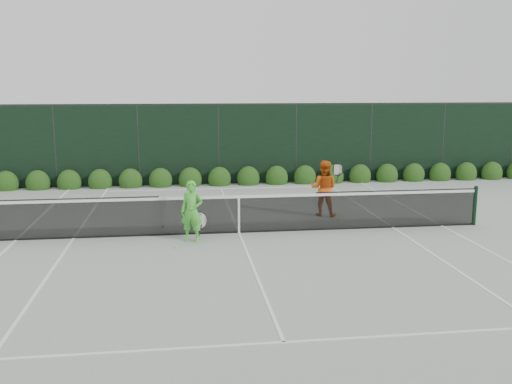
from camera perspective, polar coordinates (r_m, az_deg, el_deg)
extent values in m
plane|color=gray|center=(14.66, -1.71, -4.10)|extent=(80.00, 80.00, 0.00)
cylinder|color=black|center=(16.45, 21.05, -1.28)|extent=(0.10, 0.10, 1.07)
cube|color=black|center=(14.73, -18.22, -2.54)|extent=(4.40, 0.01, 1.02)
cube|color=black|center=(14.55, -1.72, -2.28)|extent=(4.00, 0.01, 0.96)
cube|color=black|center=(15.53, 13.89, -1.65)|extent=(4.40, 0.01, 1.02)
cube|color=white|center=(14.45, -1.73, -0.48)|extent=(12.80, 0.03, 0.07)
cube|color=black|center=(14.66, -1.71, -4.03)|extent=(12.80, 0.02, 0.04)
cube|color=white|center=(14.55, -1.72, -2.36)|extent=(0.05, 0.03, 0.91)
imported|color=green|center=(13.80, -6.44, -1.93)|extent=(0.62, 0.49, 1.49)
torus|color=beige|center=(13.96, -5.61, -2.87)|extent=(0.30, 0.07, 0.30)
cylinder|color=black|center=(14.02, -5.59, -3.82)|extent=(0.10, 0.03, 0.30)
imported|color=#D15711|center=(16.53, 6.79, 0.38)|extent=(0.97, 0.88, 1.61)
torus|color=black|center=(16.34, 8.20, 2.24)|extent=(0.30, 0.12, 0.30)
cylinder|color=black|center=(16.38, 8.17, 1.41)|extent=(0.10, 0.03, 0.30)
cube|color=white|center=(15.14, -22.90, -4.46)|extent=(0.06, 23.77, 0.01)
cube|color=white|center=(16.15, 18.06, -3.23)|extent=(0.06, 23.77, 0.01)
cube|color=white|center=(14.83, -17.78, -4.42)|extent=(0.06, 23.77, 0.01)
cube|color=white|center=(15.61, 13.52, -3.46)|extent=(0.06, 23.77, 0.01)
cube|color=white|center=(26.30, -4.39, 2.46)|extent=(11.03, 0.06, 0.01)
cube|color=white|center=(20.89, -3.52, 0.35)|extent=(8.23, 0.06, 0.01)
cube|color=white|center=(8.68, 2.81, -14.78)|extent=(8.23, 0.06, 0.01)
cube|color=white|center=(14.66, -1.71, -4.08)|extent=(0.06, 12.80, 0.01)
cube|color=black|center=(21.77, -3.78, 4.73)|extent=(32.00, 0.06, 3.00)
cube|color=#262826|center=(21.67, -3.83, 8.76)|extent=(32.00, 0.06, 0.06)
cylinder|color=#262826|center=(22.19, -19.47, 4.26)|extent=(0.08, 0.08, 3.00)
cylinder|color=#262826|center=(21.78, -11.70, 4.54)|extent=(0.08, 0.08, 3.00)
cylinder|color=#262826|center=(21.77, -3.78, 4.73)|extent=(0.08, 0.08, 3.00)
cylinder|color=#262826|center=(22.17, 4.01, 4.84)|extent=(0.08, 0.08, 3.00)
cylinder|color=#262826|center=(22.96, 11.39, 4.85)|extent=(0.08, 0.08, 3.00)
cylinder|color=#262826|center=(24.10, 18.17, 4.80)|extent=(0.08, 0.08, 3.00)
cylinder|color=#262826|center=(25.54, 24.27, 4.69)|extent=(0.08, 0.08, 3.00)
ellipsoid|color=#16320D|center=(22.43, -23.70, 0.77)|extent=(0.86, 0.65, 0.94)
ellipsoid|color=#16320D|center=(22.15, -20.97, 0.85)|extent=(0.86, 0.65, 0.94)
ellipsoid|color=#16320D|center=(21.92, -18.17, 0.93)|extent=(0.86, 0.65, 0.94)
ellipsoid|color=#16320D|center=(21.74, -15.32, 1.00)|extent=(0.86, 0.65, 0.94)
ellipsoid|color=#16320D|center=(21.62, -12.43, 1.08)|extent=(0.86, 0.65, 0.94)
ellipsoid|color=#16320D|center=(21.55, -9.52, 1.16)|extent=(0.86, 0.65, 0.94)
ellipsoid|color=#16320D|center=(21.54, -6.60, 1.23)|extent=(0.86, 0.65, 0.94)
ellipsoid|color=#16320D|center=(21.59, -3.68, 1.30)|extent=(0.86, 0.65, 0.94)
ellipsoid|color=#16320D|center=(21.69, -0.78, 1.36)|extent=(0.86, 0.65, 0.94)
ellipsoid|color=#16320D|center=(21.85, 2.09, 1.42)|extent=(0.86, 0.65, 0.94)
ellipsoid|color=#16320D|center=(22.06, 4.91, 1.48)|extent=(0.86, 0.65, 0.94)
ellipsoid|color=#16320D|center=(22.32, 7.67, 1.53)|extent=(0.86, 0.65, 0.94)
ellipsoid|color=#16320D|center=(22.63, 10.36, 1.58)|extent=(0.86, 0.65, 0.94)
ellipsoid|color=#16320D|center=(22.99, 12.97, 1.62)|extent=(0.86, 0.65, 0.94)
ellipsoid|color=#16320D|center=(23.40, 15.49, 1.66)|extent=(0.86, 0.65, 0.94)
ellipsoid|color=#16320D|center=(23.85, 17.93, 1.69)|extent=(0.86, 0.65, 0.94)
ellipsoid|color=#16320D|center=(24.35, 20.27, 1.72)|extent=(0.86, 0.65, 0.94)
ellipsoid|color=#16320D|center=(24.88, 22.51, 1.74)|extent=(0.86, 0.65, 0.94)
sphere|color=#BBE132|center=(13.43, -7.98, -5.45)|extent=(0.07, 0.07, 0.07)
sphere|color=#BBE132|center=(15.38, -9.31, -3.41)|extent=(0.07, 0.07, 0.07)
sphere|color=#BBE132|center=(16.13, 8.21, -2.72)|extent=(0.07, 0.07, 0.07)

